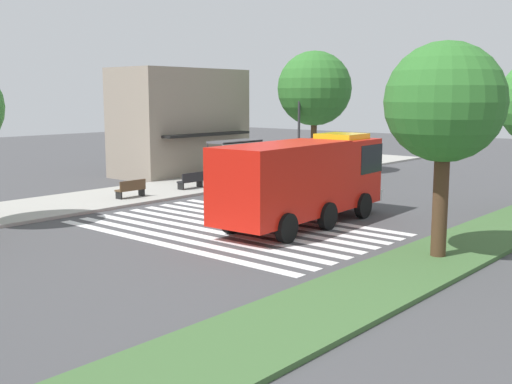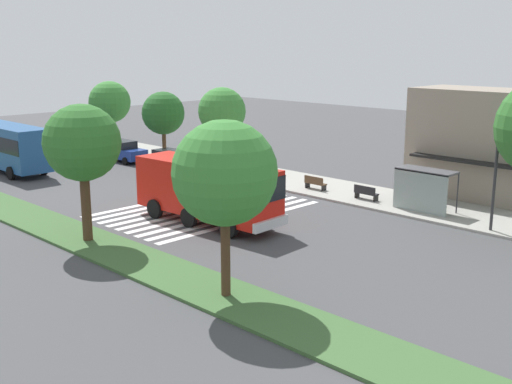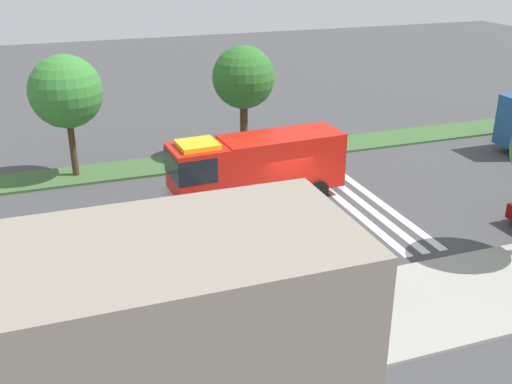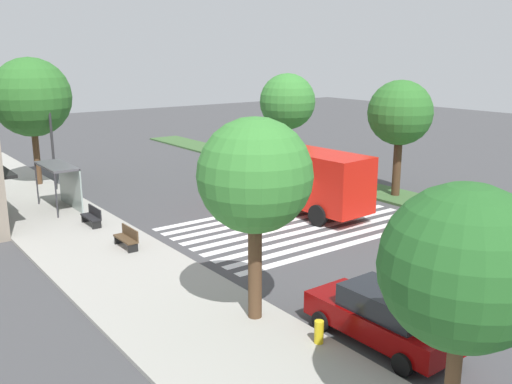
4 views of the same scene
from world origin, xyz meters
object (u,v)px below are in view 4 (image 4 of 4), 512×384
bench_west_of_shelter (127,238)px  street_lamp (51,133)px  fire_truck (292,173)px  fire_hydrant (319,332)px  bench_near_shelter (92,216)px  parked_car_mid (383,316)px  bus_stop_shelter (63,177)px  sidewalk_tree_west (463,268)px  sidewalk_tree_center (255,177)px  sidewalk_tree_far_east (31,97)px  median_tree_west (287,102)px  median_tree_far_west (400,113)px

bench_west_of_shelter → street_lamp: size_ratio=0.27×
fire_truck → fire_hydrant: fire_truck is taller
bench_near_shelter → fire_hydrant: (-15.41, -1.04, -0.10)m
bench_near_shelter → fire_hydrant: bearing=-176.2°
parked_car_mid → fire_hydrant: 1.98m
fire_truck → parked_car_mid: 15.25m
bus_stop_shelter → sidewalk_tree_west: bearing=-178.7°
sidewalk_tree_center → sidewalk_tree_west: bearing=180.0°
parked_car_mid → sidewalk_tree_far_east: bearing=3.7°
bench_near_shelter → fire_truck: bearing=-107.0°
bus_stop_shelter → fire_hydrant: bus_stop_shelter is taller
parked_car_mid → bench_west_of_shelter: size_ratio=3.01×
bus_stop_shelter → bench_west_of_shelter: bearing=-179.9°
sidewalk_tree_west → median_tree_west: 30.37m
parked_car_mid → sidewalk_tree_west: size_ratio=0.83×
median_tree_far_west → bus_stop_shelter: bearing=62.1°
fire_truck → parked_car_mid: bearing=146.8°
sidewalk_tree_west → parked_car_mid: bearing=-29.7°
bus_stop_shelter → median_tree_west: bearing=-85.5°
sidewalk_tree_far_east → median_tree_west: size_ratio=1.17×
median_tree_west → sidewalk_tree_far_east: bearing=71.3°
bench_near_shelter → median_tree_far_west: median_tree_far_west is taller
street_lamp → sidewalk_tree_center: 21.64m
street_lamp → sidewalk_tree_far_east: 3.02m
fire_truck → sidewalk_tree_center: size_ratio=1.45×
parked_car_mid → bus_stop_shelter: size_ratio=1.38×
fire_truck → bench_west_of_shelter: fire_truck is taller
median_tree_far_west → fire_hydrant: size_ratio=9.78×
bench_west_of_shelter → sidewalk_tree_west: (-16.03, -0.54, 3.56)m
bus_stop_shelter → sidewalk_tree_center: (-16.91, -0.55, 2.92)m
street_lamp → median_tree_west: bearing=-101.8°
bench_near_shelter → parked_car_mid: bearing=-170.5°
bus_stop_shelter → bench_near_shelter: 4.20m
sidewalk_tree_center → fire_hydrant: sidewalk_tree_center is taller
bench_west_of_shelter → median_tree_west: (9.51, -16.94, 4.43)m
bench_west_of_shelter → sidewalk_tree_center: (-8.74, -0.54, 4.21)m
bench_west_of_shelter → sidewalk_tree_far_east: bearing=-2.0°
parked_car_mid → median_tree_west: (21.69, -14.20, 4.14)m
sidewalk_tree_center → median_tree_west: median_tree_west is taller
bench_west_of_shelter → parked_car_mid: bearing=-167.3°
fire_hydrant → bench_near_shelter: bearing=3.8°
parked_car_mid → sidewalk_tree_west: bearing=149.4°
parked_car_mid → fire_hydrant: (0.93, 1.70, -0.39)m
bench_west_of_shelter → sidewalk_tree_center: size_ratio=0.25×
fire_truck → parked_car_mid: size_ratio=1.96×
median_tree_far_west → parked_car_mid: bearing=128.7°
fire_truck → sidewalk_tree_west: size_ratio=1.63×
fire_truck → sidewalk_tree_far_east: size_ratio=1.17×
sidewalk_tree_center → sidewalk_tree_far_east: 23.84m
sidewalk_tree_west → street_lamp: bearing=-0.8°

